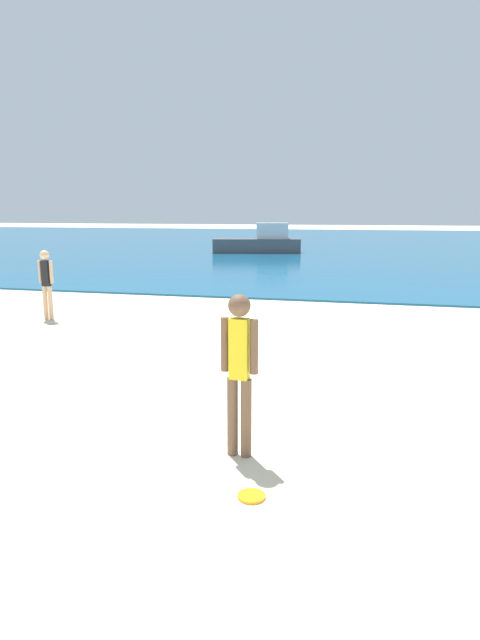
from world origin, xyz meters
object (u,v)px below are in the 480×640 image
(person_standing, at_px, (239,366))
(boat_near, at_px, (260,242))
(frisbee, at_px, (251,496))
(person_distant, at_px, (46,281))

(person_standing, relative_size, boat_near, 0.32)
(person_standing, xyz_separation_m, boat_near, (-5.28, 27.09, -0.31))
(person_standing, xyz_separation_m, frisbee, (0.31, -0.81, -0.99))
(person_standing, bearing_deg, frisbee, 115.65)
(frisbee, height_order, boat_near, boat_near)
(person_standing, relative_size, person_distant, 1.05)
(person_standing, distance_m, boat_near, 27.60)
(frisbee, height_order, person_distant, person_distant)
(person_distant, bearing_deg, frisbee, -44.48)
(frisbee, relative_size, boat_near, 0.05)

